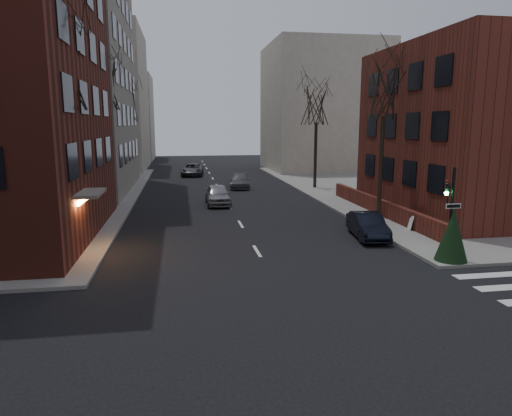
{
  "coord_description": "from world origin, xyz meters",
  "views": [
    {
      "loc": [
        -3.46,
        -8.66,
        5.95
      ],
      "look_at": [
        0.03,
        12.49,
        2.0
      ],
      "focal_mm": 32.0,
      "sensor_mm": 36.0,
      "label": 1
    }
  ],
  "objects_px": {
    "car_lane_silver": "(218,195)",
    "car_lane_gray": "(240,181)",
    "tree_left_c": "(125,103)",
    "streetlamp_near": "(106,151)",
    "streetlamp_far": "(135,140)",
    "tree_right_a": "(385,89)",
    "evergreen_shrub": "(452,235)",
    "sandwich_board": "(413,223)",
    "car_lane_far": "(192,170)",
    "traffic_signal": "(449,219)",
    "parked_sedan": "(368,226)",
    "tree_right_b": "(317,106)",
    "tree_left_b": "(102,82)",
    "tree_left_a": "(59,68)"
  },
  "relations": [
    {
      "from": "tree_left_c",
      "to": "car_lane_silver",
      "type": "xyz_separation_m",
      "value": [
        8.0,
        -14.89,
        -7.28
      ]
    },
    {
      "from": "traffic_signal",
      "to": "tree_right_b",
      "type": "height_order",
      "value": "tree_right_b"
    },
    {
      "from": "tree_left_c",
      "to": "streetlamp_near",
      "type": "bearing_deg",
      "value": -88.09
    },
    {
      "from": "streetlamp_near",
      "to": "sandwich_board",
      "type": "xyz_separation_m",
      "value": [
        17.42,
        -7.64,
        -3.68
      ]
    },
    {
      "from": "tree_left_a",
      "to": "sandwich_board",
      "type": "height_order",
      "value": "tree_left_a"
    },
    {
      "from": "evergreen_shrub",
      "to": "streetlamp_far",
      "type": "bearing_deg",
      "value": 115.85
    },
    {
      "from": "tree_left_a",
      "to": "tree_right_b",
      "type": "bearing_deg",
      "value": 45.64
    },
    {
      "from": "streetlamp_near",
      "to": "car_lane_far",
      "type": "distance_m",
      "value": 24.19
    },
    {
      "from": "car_lane_silver",
      "to": "evergreen_shrub",
      "type": "height_order",
      "value": "evergreen_shrub"
    },
    {
      "from": "tree_left_a",
      "to": "sandwich_board",
      "type": "bearing_deg",
      "value": 1.13
    },
    {
      "from": "car_lane_silver",
      "to": "sandwich_board",
      "type": "relative_size",
      "value": 5.36
    },
    {
      "from": "car_lane_far",
      "to": "sandwich_board",
      "type": "height_order",
      "value": "car_lane_far"
    },
    {
      "from": "car_lane_far",
      "to": "evergreen_shrub",
      "type": "height_order",
      "value": "evergreen_shrub"
    },
    {
      "from": "tree_left_b",
      "to": "parked_sedan",
      "type": "height_order",
      "value": "tree_left_b"
    },
    {
      "from": "tree_left_a",
      "to": "car_lane_far",
      "type": "relative_size",
      "value": 2.0
    },
    {
      "from": "tree_right_a",
      "to": "car_lane_gray",
      "type": "relative_size",
      "value": 2.17
    },
    {
      "from": "parked_sedan",
      "to": "car_lane_silver",
      "type": "bearing_deg",
      "value": 128.6
    },
    {
      "from": "streetlamp_far",
      "to": "tree_left_c",
      "type": "bearing_deg",
      "value": -106.7
    },
    {
      "from": "tree_left_c",
      "to": "sandwich_board",
      "type": "xyz_separation_m",
      "value": [
        18.02,
        -25.64,
        -7.47
      ]
    },
    {
      "from": "tree_left_c",
      "to": "streetlamp_near",
      "type": "distance_m",
      "value": 18.4
    },
    {
      "from": "tree_left_c",
      "to": "streetlamp_far",
      "type": "height_order",
      "value": "tree_left_c"
    },
    {
      "from": "tree_right_a",
      "to": "streetlamp_far",
      "type": "distance_m",
      "value": 29.65
    },
    {
      "from": "streetlamp_near",
      "to": "car_lane_far",
      "type": "height_order",
      "value": "streetlamp_near"
    },
    {
      "from": "tree_left_a",
      "to": "car_lane_silver",
      "type": "relative_size",
      "value": 2.33
    },
    {
      "from": "traffic_signal",
      "to": "evergreen_shrub",
      "type": "xyz_separation_m",
      "value": [
        -0.0,
        -0.3,
        -0.62
      ]
    },
    {
      "from": "tree_right_a",
      "to": "car_lane_silver",
      "type": "distance_m",
      "value": 13.99
    },
    {
      "from": "streetlamp_near",
      "to": "tree_right_b",
      "type": "bearing_deg",
      "value": 30.47
    },
    {
      "from": "traffic_signal",
      "to": "car_lane_silver",
      "type": "relative_size",
      "value": 0.91
    },
    {
      "from": "tree_right_b",
      "to": "streetlamp_far",
      "type": "relative_size",
      "value": 1.46
    },
    {
      "from": "car_lane_far",
      "to": "tree_right_b",
      "type": "bearing_deg",
      "value": -44.23
    },
    {
      "from": "tree_right_b",
      "to": "car_lane_gray",
      "type": "distance_m",
      "value": 9.9
    },
    {
      "from": "tree_left_a",
      "to": "tree_right_a",
      "type": "relative_size",
      "value": 1.06
    },
    {
      "from": "car_lane_far",
      "to": "traffic_signal",
      "type": "bearing_deg",
      "value": -68.41
    },
    {
      "from": "tree_right_b",
      "to": "car_lane_silver",
      "type": "height_order",
      "value": "tree_right_b"
    },
    {
      "from": "car_lane_silver",
      "to": "car_lane_gray",
      "type": "bearing_deg",
      "value": 72.41
    },
    {
      "from": "car_lane_gray",
      "to": "evergreen_shrub",
      "type": "height_order",
      "value": "evergreen_shrub"
    },
    {
      "from": "tree_left_c",
      "to": "sandwich_board",
      "type": "distance_m",
      "value": 32.22
    },
    {
      "from": "streetlamp_near",
      "to": "evergreen_shrub",
      "type": "height_order",
      "value": "streetlamp_near"
    },
    {
      "from": "streetlamp_near",
      "to": "sandwich_board",
      "type": "bearing_deg",
      "value": -23.69
    },
    {
      "from": "tree_left_b",
      "to": "streetlamp_far",
      "type": "bearing_deg",
      "value": 87.85
    },
    {
      "from": "tree_right_a",
      "to": "parked_sedan",
      "type": "relative_size",
      "value": 2.39
    },
    {
      "from": "tree_right_b",
      "to": "evergreen_shrub",
      "type": "relative_size",
      "value": 4.04
    },
    {
      "from": "traffic_signal",
      "to": "tree_right_a",
      "type": "distance_m",
      "value": 10.92
    },
    {
      "from": "tree_right_a",
      "to": "car_lane_silver",
      "type": "xyz_separation_m",
      "value": [
        -9.6,
        7.11,
        -7.28
      ]
    },
    {
      "from": "car_lane_gray",
      "to": "tree_right_a",
      "type": "bearing_deg",
      "value": -60.18
    },
    {
      "from": "streetlamp_far",
      "to": "evergreen_shrub",
      "type": "distance_m",
      "value": 37.13
    },
    {
      "from": "tree_left_c",
      "to": "car_lane_far",
      "type": "xyz_separation_m",
      "value": [
        6.65,
        5.15,
        -7.32
      ]
    },
    {
      "from": "sandwich_board",
      "to": "streetlamp_far",
      "type": "bearing_deg",
      "value": 130.38
    },
    {
      "from": "traffic_signal",
      "to": "parked_sedan",
      "type": "height_order",
      "value": "traffic_signal"
    },
    {
      "from": "tree_left_b",
      "to": "car_lane_silver",
      "type": "xyz_separation_m",
      "value": [
        8.0,
        -0.89,
        -8.16
      ]
    }
  ]
}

